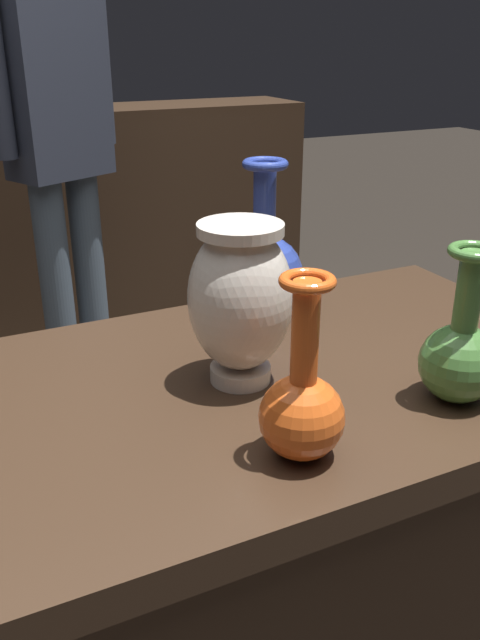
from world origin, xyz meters
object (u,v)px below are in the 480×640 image
Objects in this scene: vase_centerpiece at (240,299)px; visitor_center_back at (57,124)px; vase_tall_behind at (302,404)px; vase_right_accent at (460,353)px; vase_left_accent at (264,267)px; shelf_vase_center at (8,95)px.

visitor_center_back is at bearing 88.34° from vase_centerpiece.
vase_right_accent is (0.27, 0.02, 0.00)m from vase_tall_behind.
vase_right_accent is 0.13× the size of visitor_center_back.
shelf_vase_center is (-0.16, 2.02, 0.16)m from vase_left_accent.
vase_left_accent is at bearing 103.27° from vase_right_accent.
visitor_center_back is (0.04, 1.47, 0.08)m from vase_centerpiece.
vase_right_accent is at bearing -76.73° from vase_left_accent.
vase_centerpiece is 1.07× the size of vase_right_accent.
shelf_vase_center is at bearing 95.99° from vase_right_accent.
vase_left_accent is 1.24× the size of vase_right_accent.
vase_centerpiece reaches higher than vase_tall_behind.
vase_tall_behind is 2.34× the size of shelf_vase_center.
vase_centerpiece is 2.41× the size of shelf_vase_center.
vase_right_accent is (0.10, -0.41, -0.02)m from vase_left_accent.
vase_tall_behind is 1.69m from visitor_center_back.
shelf_vase_center reaches higher than vase_centerpiece.
shelf_vase_center is 0.78m from visitor_center_back.
vase_centerpiece is 0.32m from vase_right_accent.
shelf_vase_center is 0.06× the size of visitor_center_back.
vase_right_accent is at bearing 71.80° from visitor_center_back.
vase_left_accent is 2.81× the size of shelf_vase_center.
shelf_vase_center is (-0.26, 2.44, 0.18)m from vase_right_accent.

